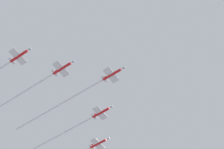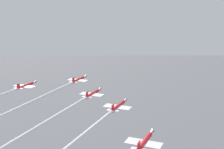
{
  "view_description": "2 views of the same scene",
  "coord_description": "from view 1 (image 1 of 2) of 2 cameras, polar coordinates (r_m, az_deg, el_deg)",
  "views": [
    {
      "loc": [
        78.95,
        -51.57,
        3.46
      ],
      "look_at": [
        12.32,
        -0.32,
        136.2
      ],
      "focal_mm": 53.46,
      "sensor_mm": 36.0,
      "label": 1
    },
    {
      "loc": [
        -81.24,
        -102.98,
        171.39
      ],
      "look_at": [
        23.77,
        -10.69,
        138.24
      ],
      "focal_mm": 50.36,
      "sensor_mm": 36.0,
      "label": 2
    }
  ],
  "objects": [
    {
      "name": "jet_lead",
      "position": [
        164.2,
        -5.78,
        -3.29
      ],
      "size": [
        65.04,
        24.22,
        2.64
      ],
      "rotation": [
        0.0,
        0.0,
        5.03
      ],
      "color": "red"
    },
    {
      "name": "jet_port_inner",
      "position": [
        182.14,
        -8.8,
        -10.08
      ],
      "size": [
        78.46,
        28.67,
        2.64
      ],
      "rotation": [
        0.0,
        0.0,
        5.03
      ],
      "color": "red"
    },
    {
      "name": "jet_starboard_inner",
      "position": [
        169.84,
        -15.52,
        -3.29
      ],
      "size": [
        78.9,
        28.82,
        2.64
      ],
      "rotation": [
        0.0,
        0.0,
        5.03
      ],
      "color": "red"
    }
  ]
}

